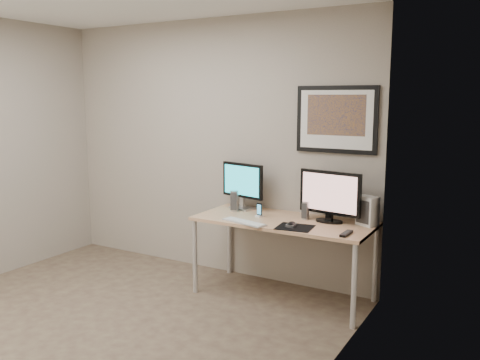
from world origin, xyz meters
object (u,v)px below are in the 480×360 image
at_px(framed_art, 336,119).
at_px(monitor_tv, 330,195).
at_px(speaker_right, 306,210).
at_px(desk, 283,227).
at_px(phone_dock, 259,210).
at_px(speaker_left, 234,201).
at_px(keyboard, 244,222).
at_px(fan_unit, 367,211).
at_px(monitor_large, 242,184).

relative_size(framed_art, monitor_tv, 1.29).
bearing_deg(speaker_right, desk, -145.83).
xyz_separation_m(speaker_right, phone_dock, (-0.40, -0.13, -0.02)).
relative_size(speaker_left, speaker_right, 1.24).
height_order(desk, monitor_tv, monitor_tv).
xyz_separation_m(keyboard, fan_unit, (0.96, 0.45, 0.12)).
bearing_deg(monitor_tv, desk, -155.98).
bearing_deg(monitor_tv, fan_unit, 20.40).
height_order(monitor_tv, phone_dock, monitor_tv).
xyz_separation_m(framed_art, speaker_left, (-0.91, -0.25, -0.79)).
height_order(monitor_large, phone_dock, monitor_large).
distance_m(keyboard, fan_unit, 1.07).
height_order(speaker_left, phone_dock, speaker_left).
distance_m(monitor_tv, speaker_left, 0.96).
bearing_deg(speaker_left, desk, -28.01).
height_order(framed_art, monitor_large, framed_art).
distance_m(desk, keyboard, 0.38).
bearing_deg(monitor_large, keyboard, -46.09).
distance_m(framed_art, monitor_large, 1.11).
xyz_separation_m(desk, fan_unit, (0.71, 0.17, 0.19)).
bearing_deg(framed_art, monitor_large, -171.71).
relative_size(framed_art, speaker_left, 3.74).
distance_m(desk, speaker_left, 0.59).
bearing_deg(monitor_large, speaker_right, 5.62).
bearing_deg(monitor_tv, framed_art, 108.78).
xyz_separation_m(monitor_large, keyboard, (0.29, -0.48, -0.24)).
bearing_deg(phone_dock, speaker_right, 35.33).
bearing_deg(speaker_left, framed_art, -4.51).
bearing_deg(framed_art, desk, -136.54).
bearing_deg(desk, monitor_tv, 15.31).
distance_m(framed_art, phone_dock, 1.07).
height_order(monitor_tv, fan_unit, monitor_tv).
distance_m(framed_art, monitor_tv, 0.69).
relative_size(desk, speaker_right, 9.86).
xyz_separation_m(monitor_large, fan_unit, (1.25, -0.03, -0.13)).
bearing_deg(speaker_right, phone_dock, -162.82).
xyz_separation_m(desk, speaker_right, (0.16, 0.11, 0.15)).
bearing_deg(keyboard, fan_unit, 39.55).
bearing_deg(keyboard, desk, 62.72).
height_order(monitor_tv, keyboard, monitor_tv).
height_order(monitor_large, fan_unit, monitor_large).
height_order(phone_dock, keyboard, phone_dock).
bearing_deg(speaker_right, speaker_left, -178.19).
distance_m(monitor_large, speaker_right, 0.73).
bearing_deg(desk, monitor_large, 159.55).
xyz_separation_m(framed_art, keyboard, (-0.60, -0.61, -0.88)).
bearing_deg(monitor_large, speaker_left, -86.17).
distance_m(speaker_left, keyboard, 0.49).
relative_size(desk, phone_dock, 12.30).
distance_m(desk, phone_dock, 0.27).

